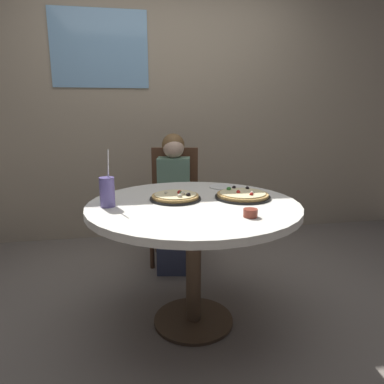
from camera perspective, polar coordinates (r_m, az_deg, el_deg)
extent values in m
plane|color=slate|center=(2.25, 0.24, -20.53)|extent=(8.00, 8.00, 0.00)
cube|color=tan|center=(3.53, -4.75, 16.31)|extent=(5.20, 0.12, 2.90)
cube|color=#8CBFE5|center=(3.50, -15.01, 21.90)|extent=(0.87, 0.02, 0.68)
cylinder|color=silver|center=(1.95, 0.26, -2.33)|extent=(1.19, 1.19, 0.04)
cylinder|color=#4C3826|center=(2.07, 0.25, -12.10)|extent=(0.09, 0.09, 0.69)
cylinder|color=#4C3826|center=(2.25, 0.24, -20.32)|extent=(0.48, 0.48, 0.02)
cube|color=brown|center=(2.91, -3.00, -3.28)|extent=(0.47, 0.47, 0.04)
cube|color=brown|center=(3.02, -2.83, 2.42)|extent=(0.40, 0.12, 0.52)
cylinder|color=brown|center=(2.84, -6.64, -8.58)|extent=(0.04, 0.04, 0.41)
cylinder|color=brown|center=(2.81, 0.32, -8.68)|extent=(0.04, 0.04, 0.41)
cylinder|color=brown|center=(3.15, -5.84, -6.31)|extent=(0.04, 0.04, 0.41)
cylinder|color=brown|center=(3.13, 0.38, -6.37)|extent=(0.04, 0.04, 0.41)
cube|color=#3F4766|center=(2.82, -3.09, -8.19)|extent=(0.30, 0.36, 0.45)
cube|color=slate|center=(2.83, -3.00, 1.28)|extent=(0.29, 0.21, 0.44)
sphere|color=beige|center=(2.78, -3.08, 7.33)|extent=(0.17, 0.17, 0.17)
sphere|color=brown|center=(2.80, -3.06, 7.78)|extent=(0.18, 0.18, 0.18)
cylinder|color=black|center=(2.01, -2.77, -1.10)|extent=(0.30, 0.30, 0.01)
cylinder|color=tan|center=(2.01, -2.77, -0.71)|extent=(0.27, 0.27, 0.02)
cylinder|color=beige|center=(2.00, -2.78, -0.41)|extent=(0.24, 0.24, 0.01)
sphere|color=beige|center=(1.93, -2.03, -0.68)|extent=(0.03, 0.03, 0.03)
sphere|color=#B2231E|center=(2.01, -2.05, -0.09)|extent=(0.03, 0.03, 0.03)
sphere|color=beige|center=(1.98, -1.52, -0.31)|extent=(0.03, 0.03, 0.03)
sphere|color=beige|center=(2.01, -1.41, -0.16)|extent=(0.02, 0.02, 0.02)
sphere|color=beige|center=(2.01, -4.35, -0.17)|extent=(0.02, 0.02, 0.02)
sphere|color=black|center=(1.96, -0.62, -0.48)|extent=(0.03, 0.03, 0.03)
sphere|color=#387F33|center=(2.00, -1.80, -0.19)|extent=(0.02, 0.02, 0.02)
cylinder|color=black|center=(2.07, 8.35, -0.83)|extent=(0.33, 0.33, 0.01)
cylinder|color=tan|center=(2.06, 8.36, -0.46)|extent=(0.30, 0.30, 0.02)
cylinder|color=beige|center=(2.06, 8.37, -0.16)|extent=(0.27, 0.27, 0.01)
sphere|color=black|center=(2.16, 9.14, 0.65)|extent=(0.02, 0.02, 0.02)
sphere|color=#387F33|center=(2.12, 6.07, 0.49)|extent=(0.03, 0.03, 0.03)
sphere|color=beige|center=(2.03, 9.87, -0.18)|extent=(0.02, 0.02, 0.02)
sphere|color=#B2231E|center=(2.05, 7.66, 0.01)|extent=(0.02, 0.02, 0.02)
sphere|color=black|center=(2.17, 6.96, 0.75)|extent=(0.02, 0.02, 0.02)
sphere|color=#B2231E|center=(2.00, 9.78, -0.38)|extent=(0.02, 0.02, 0.02)
sphere|color=#387F33|center=(2.13, 6.18, 0.57)|extent=(0.02, 0.02, 0.02)
cylinder|color=#6659A5|center=(1.90, -13.83, 0.02)|extent=(0.08, 0.08, 0.16)
cylinder|color=white|center=(1.88, -13.66, 3.54)|extent=(0.02, 0.03, 0.22)
cylinder|color=brown|center=(1.70, 9.63, -3.43)|extent=(0.07, 0.07, 0.04)
cylinder|color=white|center=(2.34, 5.08, 0.85)|extent=(0.18, 0.18, 0.01)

